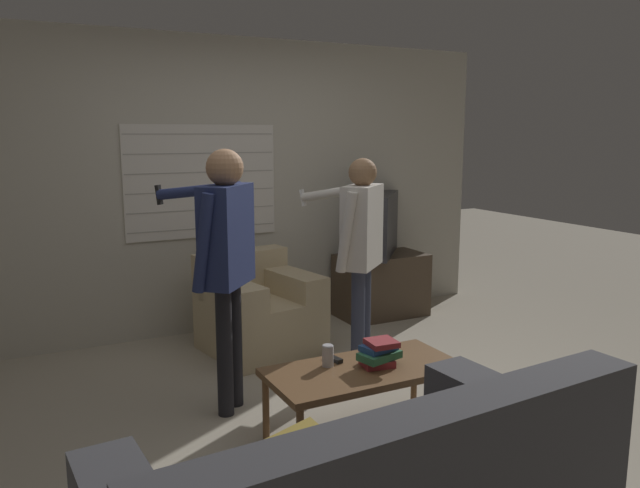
{
  "coord_description": "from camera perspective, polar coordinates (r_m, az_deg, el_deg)",
  "views": [
    {
      "loc": [
        -1.76,
        -3.21,
        1.74
      ],
      "look_at": [
        0.12,
        0.47,
        1.0
      ],
      "focal_mm": 35.0,
      "sensor_mm": 36.0,
      "label": 1
    }
  ],
  "objects": [
    {
      "name": "armchair_beige",
      "position": [
        5.09,
        -5.7,
        -6.06
      ],
      "size": [
        0.93,
        0.92,
        0.78
      ],
      "rotation": [
        0.0,
        0.0,
        3.32
      ],
      "color": "#C6B289",
      "rests_on": "ground_plane"
    },
    {
      "name": "spare_remote",
      "position": [
        3.72,
        1.25,
        -10.44
      ],
      "size": [
        0.06,
        0.13,
        0.02
      ],
      "rotation": [
        0.0,
        0.0,
        0.17
      ],
      "color": "black",
      "rests_on": "coffee_table"
    },
    {
      "name": "coffee_table",
      "position": [
        3.65,
        4.09,
        -11.74
      ],
      "size": [
        1.11,
        0.54,
        0.42
      ],
      "color": "brown",
      "rests_on": "ground_plane"
    },
    {
      "name": "soda_can",
      "position": [
        3.62,
        0.72,
        -10.16
      ],
      "size": [
        0.07,
        0.07,
        0.13
      ],
      "color": "silver",
      "rests_on": "coffee_table"
    },
    {
      "name": "tv",
      "position": [
        5.91,
        5.68,
        1.8
      ],
      "size": [
        0.69,
        0.76,
        0.58
      ],
      "rotation": [
        0.0,
        0.0,
        4.01
      ],
      "color": "#2D2D33",
      "rests_on": "tv_stand"
    },
    {
      "name": "book_stack",
      "position": [
        3.64,
        5.43,
        -9.89
      ],
      "size": [
        0.26,
        0.2,
        0.15
      ],
      "color": "maroon",
      "rests_on": "coffee_table"
    },
    {
      "name": "person_right_standing",
      "position": [
        4.48,
        3.71,
        0.48
      ],
      "size": [
        0.5,
        0.81,
        1.57
      ],
      "rotation": [
        0.0,
        0.0,
        0.73
      ],
      "color": "#33384C",
      "rests_on": "ground_plane"
    },
    {
      "name": "tv_stand",
      "position": [
        6.02,
        5.61,
        -3.75
      ],
      "size": [
        0.84,
        0.48,
        0.6
      ],
      "color": "#4C3D2D",
      "rests_on": "ground_plane"
    },
    {
      "name": "person_left_standing",
      "position": [
        3.84,
        -8.68,
        -0.3
      ],
      "size": [
        0.51,
        0.81,
        1.65
      ],
      "rotation": [
        0.0,
        0.0,
        0.83
      ],
      "color": "black",
      "rests_on": "ground_plane"
    },
    {
      "name": "ground_plane",
      "position": [
        4.06,
        1.53,
        -15.26
      ],
      "size": [
        16.0,
        16.0,
        0.0
      ],
      "primitive_type": "plane",
      "color": "#B2A893"
    },
    {
      "name": "wall_back",
      "position": [
        5.55,
        -8.59,
        5.25
      ],
      "size": [
        5.2,
        0.08,
        2.55
      ],
      "color": "#BCB7A8",
      "rests_on": "ground_plane"
    }
  ]
}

